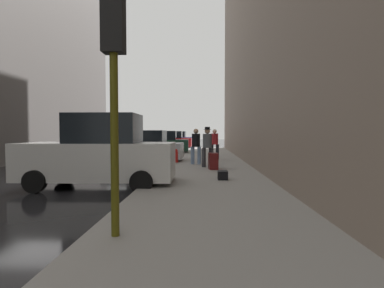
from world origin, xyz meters
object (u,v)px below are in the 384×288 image
fire_hydrant (176,156)px  traffic_light (114,59)px  parked_blue_sedan (176,139)px  pedestrian_in_jeans (196,144)px  pedestrian_with_beanie (207,145)px  pedestrian_in_red_jacket (215,143)px  duffel_bag (223,175)px  parked_red_hatchback (171,141)px  parked_white_van (100,154)px  parked_dark_green_sedan (162,143)px  rolling_suitcase (213,161)px  parked_silver_sedan (145,148)px

fire_hydrant → traffic_light: size_ratio=0.20×
parked_blue_sedan → fire_hydrant: bearing=-85.0°
pedestrian_in_jeans → pedestrian_with_beanie: bearing=-65.0°
pedestrian_in_red_jacket → duffel_bag: 7.25m
parked_red_hatchback → traffic_light: size_ratio=1.17×
parked_white_van → pedestrian_in_red_jacket: parked_white_van is taller
parked_dark_green_sedan → pedestrian_in_jeans: size_ratio=2.49×
duffel_bag → traffic_light: bearing=-110.0°
fire_hydrant → duffel_bag: fire_hydrant is taller
parked_blue_sedan → pedestrian_in_red_jacket: bearing=-78.4°
pedestrian_with_beanie → pedestrian_in_red_jacket: 3.75m
parked_blue_sedan → rolling_suitcase: parked_blue_sedan is taller
parked_white_van → parked_silver_sedan: (0.00, 7.09, -0.18)m
parked_white_van → parked_dark_green_sedan: (0.00, 14.02, -0.18)m
fire_hydrant → rolling_suitcase: size_ratio=0.68×
parked_white_van → parked_blue_sedan: parked_white_van is taller
parked_dark_green_sedan → parked_silver_sedan: bearing=-90.0°
parked_red_hatchback → duffel_bag: parked_red_hatchback is taller
fire_hydrant → pedestrian_with_beanie: size_ratio=0.40×
parked_dark_green_sedan → pedestrian_in_jeans: pedestrian_in_jeans is taller
parked_white_van → pedestrian_in_jeans: bearing=62.0°
pedestrian_in_red_jacket → duffel_bag: (-0.03, -7.21, -0.81)m
pedestrian_in_red_jacket → rolling_suitcase: (-0.24, -4.52, -0.61)m
parked_dark_green_sedan → parked_white_van: bearing=-90.0°
parked_dark_green_sedan → parked_red_hatchback: bearing=90.0°
parked_blue_sedan → pedestrian_in_jeans: 21.47m
parked_red_hatchback → rolling_suitcase: (3.60, -17.32, -0.36)m
parked_blue_sedan → duffel_bag: 26.19m
parked_blue_sedan → fire_hydrant: size_ratio=6.06×
rolling_suitcase → parked_silver_sedan: bearing=134.2°
parked_white_van → pedestrian_in_red_jacket: 8.79m
duffel_bag → rolling_suitcase: bearing=94.5°
parked_blue_sedan → pedestrian_in_red_jacket: size_ratio=2.49×
fire_hydrant → parked_red_hatchback: bearing=97.1°
fire_hydrant → parked_silver_sedan: bearing=152.6°
parked_white_van → pedestrian_with_beanie: size_ratio=2.60×
parked_white_van → pedestrian_in_red_jacket: bearing=64.1°
parked_red_hatchback → pedestrian_in_red_jacket: pedestrian_in_red_jacket is taller
parked_silver_sedan → parked_red_hatchback: (0.00, 13.62, 0.00)m
parked_blue_sedan → rolling_suitcase: 23.50m
parked_white_van → parked_dark_green_sedan: size_ratio=1.08×
parked_dark_green_sedan → parked_red_hatchback: (0.00, 6.69, 0.00)m
traffic_light → pedestrian_with_beanie: bearing=80.3°
traffic_light → rolling_suitcase: (1.74, 8.08, -2.27)m
parked_silver_sedan → traffic_light: size_ratio=1.18×
fire_hydrant → rolling_suitcase: rolling_suitcase is taller
fire_hydrant → duffel_bag: size_ratio=1.60×
parked_red_hatchback → rolling_suitcase: size_ratio=4.05×
parked_silver_sedan → pedestrian_in_red_jacket: 3.93m
parked_silver_sedan → parked_red_hatchback: bearing=90.0°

